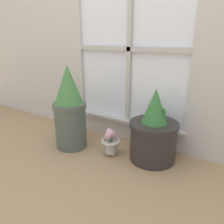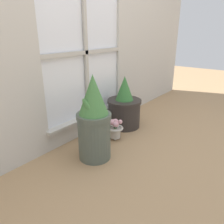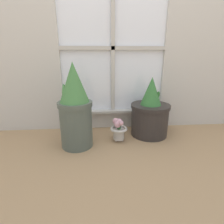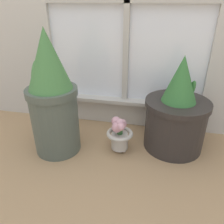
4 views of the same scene
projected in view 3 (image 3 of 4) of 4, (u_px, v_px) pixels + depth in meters
ground_plane at (118, 153)px, 1.42m from camera, size 10.00×10.00×0.00m
potted_plant_left at (75, 108)px, 1.44m from camera, size 0.28×0.28×0.71m
potted_plant_right at (150, 113)px, 1.69m from camera, size 0.37×0.37×0.57m
flower_vase at (119, 129)px, 1.59m from camera, size 0.16×0.16×0.22m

